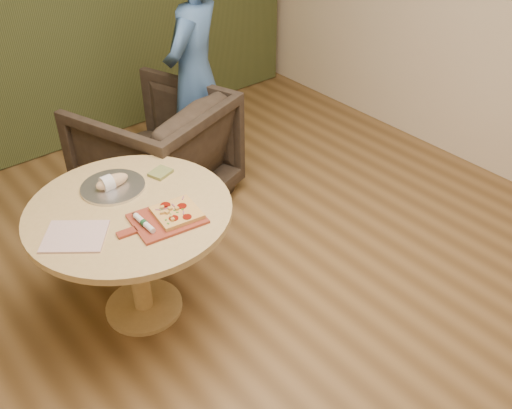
{
  "coord_description": "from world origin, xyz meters",
  "views": [
    {
      "loc": [
        -1.53,
        -1.59,
        2.53
      ],
      "look_at": [
        -0.01,
        0.25,
        0.81
      ],
      "focal_mm": 40.0,
      "sensor_mm": 36.0,
      "label": 1
    }
  ],
  "objects": [
    {
      "name": "room_shell",
      "position": [
        0.0,
        0.0,
        1.4
      ],
      "size": [
        5.04,
        6.04,
        2.84
      ],
      "color": "brown",
      "rests_on": "ground"
    },
    {
      "name": "green_packet",
      "position": [
        -0.19,
        0.9,
        0.76
      ],
      "size": [
        0.14,
        0.13,
        0.02
      ],
      "primitive_type": "cube",
      "rotation": [
        0.0,
        0.0,
        0.31
      ],
      "color": "#5D682E",
      "rests_on": "pedestal_table"
    },
    {
      "name": "serving_tray",
      "position": [
        -0.47,
        0.94,
        0.76
      ],
      "size": [
        0.36,
        0.36,
        0.02
      ],
      "color": "silver",
      "rests_on": "pedestal_table"
    },
    {
      "name": "pedestal_table",
      "position": [
        -0.5,
        0.72,
        0.61
      ],
      "size": [
        1.1,
        1.1,
        0.75
      ],
      "rotation": [
        0.0,
        0.0,
        -0.14
      ],
      "color": "tan",
      "rests_on": "ground"
    },
    {
      "name": "bread_roll",
      "position": [
        -0.48,
        0.94,
        0.79
      ],
      "size": [
        0.19,
        0.09,
        0.09
      ],
      "color": "tan",
      "rests_on": "serving_tray"
    },
    {
      "name": "pizza_paddle",
      "position": [
        -0.41,
        0.5,
        0.76
      ],
      "size": [
        0.46,
        0.32,
        0.01
      ],
      "rotation": [
        0.0,
        0.0,
        -0.14
      ],
      "color": "#933825",
      "rests_on": "pedestal_table"
    },
    {
      "name": "cutlery_roll",
      "position": [
        -0.52,
        0.52,
        0.78
      ],
      "size": [
        0.03,
        0.2,
        0.03
      ],
      "rotation": [
        0.0,
        0.0,
        0.01
      ],
      "color": "silver",
      "rests_on": "pizza_paddle"
    },
    {
      "name": "armchair",
      "position": [
        0.19,
        1.62,
        0.47
      ],
      "size": [
        1.15,
        1.11,
        0.95
      ],
      "primitive_type": "imported",
      "rotation": [
        0.0,
        0.0,
        3.47
      ],
      "color": "black",
      "rests_on": "ground"
    },
    {
      "name": "flatbread_pizza",
      "position": [
        -0.34,
        0.49,
        0.78
      ],
      "size": [
        0.25,
        0.25,
        0.04
      ],
      "rotation": [
        0.0,
        0.0,
        -0.14
      ],
      "color": "#E6B559",
      "rests_on": "pizza_paddle"
    },
    {
      "name": "person_standing",
      "position": [
        0.62,
        1.71,
        0.87
      ],
      "size": [
        0.76,
        0.68,
        1.73
      ],
      "primitive_type": "imported",
      "rotation": [
        0.0,
        0.0,
        3.69
      ],
      "color": "#31517D",
      "rests_on": "ground"
    },
    {
      "name": "newspaper",
      "position": [
        -0.82,
        0.67,
        0.76
      ],
      "size": [
        0.39,
        0.38,
        0.01
      ],
      "primitive_type": "cube",
      "rotation": [
        0.0,
        0.0,
        -0.67
      ],
      "color": "white",
      "rests_on": "pedestal_table"
    }
  ]
}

